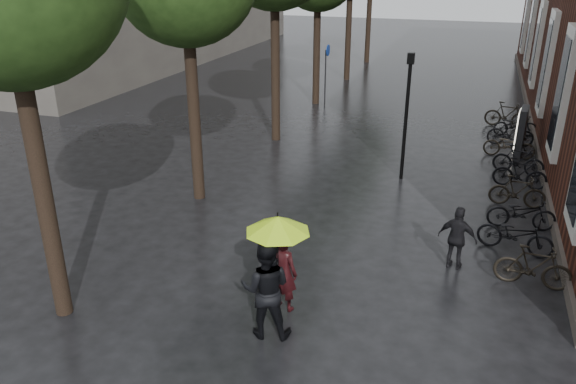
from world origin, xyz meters
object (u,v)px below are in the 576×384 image
at_px(person_black, 266,289).
at_px(pedestrian_walking, 457,238).
at_px(person_burgundy, 284,272).
at_px(parked_bicycles, 515,165).
at_px(lamp_post, 407,105).
at_px(ad_lightbox, 521,132).

xyz_separation_m(person_black, pedestrian_walking, (3.15, 3.60, -0.23)).
bearing_deg(person_black, pedestrian_walking, -143.81).
height_order(person_burgundy, pedestrian_walking, person_burgundy).
xyz_separation_m(pedestrian_walking, parked_bicycles, (1.43, 6.25, -0.27)).
bearing_deg(lamp_post, parked_bicycles, 18.05).
distance_m(person_burgundy, pedestrian_walking, 4.14).
height_order(pedestrian_walking, parked_bicycles, pedestrian_walking).
xyz_separation_m(ad_lightbox, lamp_post, (-3.56, -3.52, 1.51)).
relative_size(person_burgundy, person_black, 0.84).
distance_m(person_black, ad_lightbox, 13.17).
bearing_deg(lamp_post, pedestrian_walking, -69.54).
height_order(pedestrian_walking, lamp_post, lamp_post).
height_order(ad_lightbox, lamp_post, lamp_post).
distance_m(ad_lightbox, lamp_post, 5.23).
relative_size(pedestrian_walking, parked_bicycles, 0.11).
distance_m(pedestrian_walking, lamp_post, 5.74).
bearing_deg(lamp_post, ad_lightbox, 44.71).
relative_size(person_black, pedestrian_walking, 1.31).
bearing_deg(ad_lightbox, parked_bicycles, -87.68).
xyz_separation_m(pedestrian_walking, ad_lightbox, (1.63, 8.68, 0.12)).
height_order(parked_bicycles, ad_lightbox, ad_lightbox).
bearing_deg(person_burgundy, lamp_post, -84.05).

